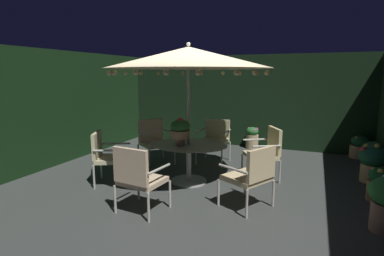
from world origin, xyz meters
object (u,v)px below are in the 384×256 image
patio_chair_northeast (138,175)px  potted_plant_back_left (360,147)px  patio_chair_east (252,173)px  potted_plant_front_corner (380,184)px  potted_plant_right_far (252,137)px  patio_chair_south (215,137)px  patio_chair_southwest (154,139)px  patio_chair_southeast (266,150)px  potted_plant_back_right (373,163)px  patio_umbrella (189,58)px  centerpiece_planter (180,130)px  patio_dining_table (189,153)px  potted_plant_back_center (374,154)px  patio_chair_north (107,154)px

patio_chair_northeast → potted_plant_back_left: bearing=53.9°
patio_chair_east → potted_plant_front_corner: patio_chair_east is taller
potted_plant_right_far → potted_plant_back_left: bearing=-0.1°
patio_chair_south → patio_chair_southwest: 1.36m
patio_chair_southeast → potted_plant_back_right: 1.93m
patio_umbrella → centerpiece_planter: patio_umbrella is taller
patio_chair_northeast → patio_chair_south: patio_chair_northeast is taller
patio_dining_table → potted_plant_right_far: 3.09m
patio_chair_southeast → potted_plant_back_center: bearing=34.9°
patio_chair_east → potted_plant_back_right: bearing=47.0°
patio_umbrella → potted_plant_right_far: size_ratio=5.09×
patio_chair_northeast → patio_chair_north: bearing=144.5°
potted_plant_right_far → potted_plant_back_right: potted_plant_back_right is taller
centerpiece_planter → patio_chair_northeast: centerpiece_planter is taller
patio_chair_south → potted_plant_back_left: 3.47m
patio_dining_table → patio_umbrella: 1.69m
patio_dining_table → patio_chair_east: 1.45m
patio_umbrella → potted_plant_back_right: size_ratio=4.49×
patio_dining_table → patio_chair_southwest: size_ratio=1.47×
patio_umbrella → potted_plant_back_left: bearing=44.3°
potted_plant_front_corner → potted_plant_back_right: bearing=87.9°
patio_dining_table → patio_chair_east: size_ratio=1.50×
patio_chair_south → potted_plant_back_right: patio_chair_south is taller
patio_chair_southwest → potted_plant_back_right: 4.32m
patio_chair_northeast → potted_plant_front_corner: 3.71m
potted_plant_back_left → centerpiece_planter: bearing=-135.3°
potted_plant_back_right → potted_plant_back_center: potted_plant_back_right is taller
centerpiece_planter → potted_plant_back_left: 4.56m
patio_chair_north → patio_chair_southeast: size_ratio=0.97×
patio_chair_southwest → potted_plant_back_center: (4.44, 1.25, -0.22)m
patio_chair_south → potted_plant_back_right: 3.09m
centerpiece_planter → patio_chair_southeast: size_ratio=0.50×
patio_chair_northeast → potted_plant_right_far: bearing=80.8°
patio_dining_table → patio_chair_south: 1.45m
potted_plant_back_left → potted_plant_back_center: 0.95m
patio_chair_southeast → potted_plant_back_left: bearing=51.6°
potted_plant_front_corner → potted_plant_right_far: (-2.51, 2.69, 0.02)m
potted_plant_right_far → centerpiece_planter: bearing=-101.8°
patio_chair_south → potted_plant_front_corner: (3.05, -1.11, -0.28)m
patio_umbrella → patio_chair_southwest: bearing=144.5°
patio_chair_north → patio_chair_south: patio_chair_north is taller
patio_umbrella → potted_plant_front_corner: size_ratio=5.38×
patio_chair_east → patio_chair_south: size_ratio=1.00×
patio_umbrella → patio_chair_southeast: patio_umbrella is taller
centerpiece_planter → patio_chair_south: size_ratio=0.52×
patio_dining_table → potted_plant_back_right: patio_dining_table is taller
centerpiece_planter → patio_chair_south: 1.65m
patio_chair_north → potted_plant_front_corner: patio_chair_north is taller
patio_chair_northeast → potted_plant_right_far: size_ratio=1.72×
patio_chair_south → potted_plant_right_far: size_ratio=1.65×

